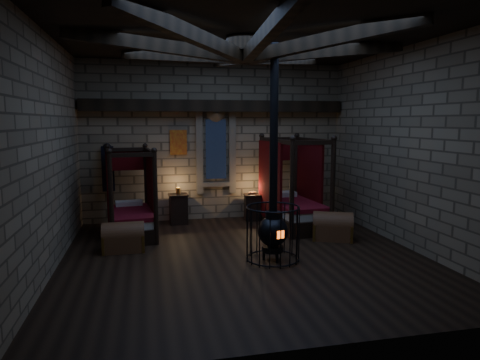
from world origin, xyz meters
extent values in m
cube|color=black|center=(0.00, 0.00, 0.00)|extent=(7.00, 7.00, 0.01)
cube|color=#847054|center=(0.00, 3.50, 2.10)|extent=(7.00, 0.02, 4.20)
cube|color=#847054|center=(0.00, -3.50, 2.10)|extent=(7.00, 0.02, 4.20)
cube|color=#847054|center=(-3.50, 0.00, 2.10)|extent=(0.02, 7.00, 4.20)
cube|color=#847054|center=(3.50, 0.00, 2.10)|extent=(0.02, 7.00, 4.20)
cube|color=black|center=(0.00, 0.00, 4.20)|extent=(7.00, 7.00, 0.01)
cube|color=black|center=(0.00, 3.32, 3.05)|extent=(6.86, 0.35, 0.30)
cylinder|color=black|center=(0.00, 0.00, 4.05)|extent=(0.70, 0.70, 0.25)
cube|color=black|center=(0.00, 3.45, 1.90)|extent=(0.55, 0.04, 1.60)
cube|color=maroon|center=(-1.00, 3.46, 2.10)|extent=(0.45, 0.03, 0.65)
cube|color=black|center=(-2.80, 3.34, 1.45)|extent=(0.30, 0.10, 1.15)
cube|color=black|center=(2.80, 3.34, 1.45)|extent=(0.30, 0.10, 1.15)
cube|color=black|center=(-2.22, 2.10, 0.16)|extent=(1.17, 1.99, 0.33)
cube|color=beige|center=(-2.22, 2.10, 0.42)|extent=(1.05, 1.83, 0.20)
cube|color=maroon|center=(-2.22, 2.10, 0.55)|extent=(1.11, 1.87, 0.09)
cube|color=beige|center=(-2.29, 2.79, 0.64)|extent=(0.67, 0.38, 0.13)
cube|color=#500608|center=(-2.32, 3.03, 1.69)|extent=(1.00, 0.15, 0.50)
cylinder|color=black|center=(-2.58, 1.15, 1.00)|extent=(0.10, 0.10, 2.00)
cylinder|color=black|center=(-2.77, 2.96, 1.00)|extent=(0.10, 0.10, 2.00)
cylinder|color=black|center=(-1.67, 1.24, 1.00)|extent=(0.10, 0.10, 2.00)
cylinder|color=black|center=(-1.86, 3.05, 1.00)|extent=(0.10, 0.10, 2.00)
cube|color=#500608|center=(-2.73, 2.32, 1.05)|extent=(0.20, 1.37, 1.78)
cube|color=#500608|center=(-1.77, 2.42, 1.05)|extent=(0.20, 1.37, 1.78)
cube|color=black|center=(1.74, 2.06, 0.18)|extent=(1.25, 2.18, 0.36)
cube|color=beige|center=(1.74, 2.06, 0.47)|extent=(1.12, 2.01, 0.22)
cube|color=maroon|center=(1.74, 2.06, 0.61)|extent=(1.18, 2.06, 0.10)
cube|color=beige|center=(1.68, 2.82, 0.71)|extent=(0.73, 0.41, 0.14)
cube|color=#500608|center=(1.66, 3.10, 1.87)|extent=(1.12, 0.13, 0.56)
cylinder|color=black|center=(1.31, 1.01, 1.11)|extent=(0.11, 0.11, 2.23)
cylinder|color=black|center=(1.16, 3.03, 1.11)|extent=(0.11, 0.11, 2.23)
cylinder|color=black|center=(2.32, 1.08, 1.11)|extent=(0.11, 0.11, 2.23)
cylinder|color=black|center=(2.17, 3.10, 1.11)|extent=(0.11, 0.11, 2.23)
cube|color=#500608|center=(1.18, 2.32, 1.17)|extent=(0.18, 1.52, 1.98)
cube|color=#500608|center=(2.25, 2.40, 1.17)|extent=(0.18, 1.52, 1.98)
cube|color=brown|center=(-2.34, 0.92, 0.17)|extent=(0.84, 0.52, 0.35)
cylinder|color=brown|center=(-2.34, 0.92, 0.35)|extent=(0.84, 0.52, 0.51)
cube|color=#AA8534|center=(-2.73, 0.91, 0.17)|extent=(0.06, 0.53, 0.37)
cube|color=#AA8534|center=(-1.96, 0.92, 0.17)|extent=(0.06, 0.53, 0.37)
cube|color=brown|center=(2.22, 0.80, 0.18)|extent=(1.02, 0.84, 0.36)
cylinder|color=brown|center=(2.22, 0.80, 0.36)|extent=(1.02, 0.84, 0.53)
cube|color=#AA8534|center=(1.85, 0.96, 0.18)|extent=(0.27, 0.53, 0.38)
cube|color=#AA8534|center=(2.60, 0.64, 0.18)|extent=(0.27, 0.53, 0.38)
cube|color=black|center=(-1.06, 3.06, 0.37)|extent=(0.46, 0.44, 0.74)
cube|color=black|center=(-1.06, 3.06, 0.76)|extent=(0.51, 0.49, 0.04)
cylinder|color=#AA8534|center=(-1.06, 3.06, 0.87)|extent=(0.11, 0.11, 0.17)
cube|color=black|center=(0.92, 3.05, 0.33)|extent=(0.44, 0.42, 0.67)
cube|color=black|center=(0.92, 3.05, 0.69)|extent=(0.48, 0.46, 0.04)
cube|color=brown|center=(0.92, 3.05, 0.75)|extent=(0.18, 0.14, 0.05)
cylinder|color=black|center=(0.48, -0.31, 0.23)|extent=(0.42, 0.42, 0.10)
sphere|color=black|center=(0.48, -0.31, 0.57)|extent=(0.58, 0.58, 0.58)
cylinder|color=black|center=(0.48, -0.31, 0.88)|extent=(0.29, 0.29, 0.15)
cube|color=#FF5914|center=(0.55, -0.58, 0.57)|extent=(0.15, 0.06, 0.15)
cylinder|color=black|center=(0.48, -0.31, 2.49)|extent=(0.16, 0.16, 3.11)
torus|color=black|center=(0.48, -0.31, 0.04)|extent=(1.03, 1.03, 0.03)
torus|color=black|center=(0.48, -0.31, 1.04)|extent=(1.03, 1.03, 0.03)
camera|label=1|loc=(-1.84, -7.93, 2.65)|focal=32.00mm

